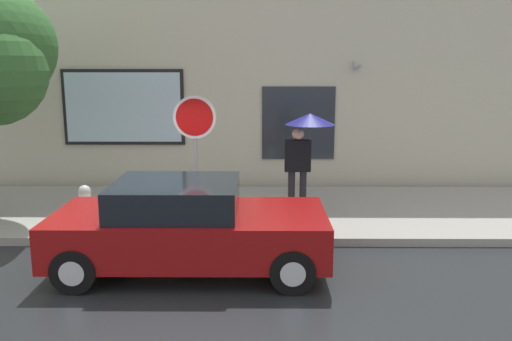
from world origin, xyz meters
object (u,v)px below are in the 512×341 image
at_px(fire_hydrant, 85,206).
at_px(stop_sign, 195,136).
at_px(parked_car, 188,227).
at_px(pedestrian_with_umbrella, 306,135).

relative_size(fire_hydrant, stop_sign, 0.32).
relative_size(parked_car, stop_sign, 1.69).
bearing_deg(parked_car, fire_hydrant, 140.80).
distance_m(fire_hydrant, stop_sign, 2.49).
xyz_separation_m(parked_car, pedestrian_with_umbrella, (2.01, 2.62, 1.07)).
height_order(pedestrian_with_umbrella, stop_sign, stop_sign).
bearing_deg(fire_hydrant, parked_car, -39.20).
xyz_separation_m(pedestrian_with_umbrella, stop_sign, (-2.06, -1.03, 0.12)).
xyz_separation_m(fire_hydrant, stop_sign, (2.10, -0.16, 1.34)).
distance_m(parked_car, pedestrian_with_umbrella, 3.47).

